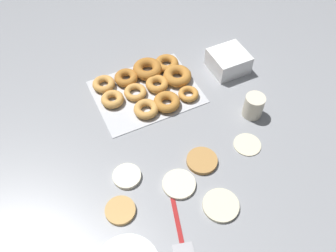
% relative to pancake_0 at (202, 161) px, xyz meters
% --- Properties ---
extents(ground_plane, '(3.00, 3.00, 0.00)m').
position_rel_pancake_0_xyz_m(ground_plane, '(0.06, -0.07, -0.01)').
color(ground_plane, gray).
extents(pancake_0, '(0.10, 0.10, 0.02)m').
position_rel_pancake_0_xyz_m(pancake_0, '(0.00, 0.00, 0.00)').
color(pancake_0, '#B27F42').
rests_on(pancake_0, ground_plane).
extents(pancake_1, '(0.11, 0.11, 0.01)m').
position_rel_pancake_0_xyz_m(pancake_1, '(0.11, 0.04, -0.00)').
color(pancake_1, beige).
rests_on(pancake_1, ground_plane).
extents(pancake_2, '(0.09, 0.09, 0.01)m').
position_rel_pancake_0_xyz_m(pancake_2, '(0.31, 0.05, -0.00)').
color(pancake_2, tan).
rests_on(pancake_2, ground_plane).
extents(pancake_3, '(0.10, 0.10, 0.01)m').
position_rel_pancake_0_xyz_m(pancake_3, '(-0.18, 0.01, -0.00)').
color(pancake_3, beige).
rests_on(pancake_3, ground_plane).
extents(pancake_4, '(0.09, 0.09, 0.01)m').
position_rel_pancake_0_xyz_m(pancake_4, '(0.25, -0.05, -0.00)').
color(pancake_4, silver).
rests_on(pancake_4, ground_plane).
extents(pancake_5, '(0.11, 0.11, 0.01)m').
position_rel_pancake_0_xyz_m(pancake_5, '(0.03, 0.17, -0.00)').
color(pancake_5, beige).
rests_on(pancake_5, ground_plane).
extents(donut_tray, '(0.39, 0.31, 0.05)m').
position_rel_pancake_0_xyz_m(donut_tray, '(0.02, -0.39, 0.01)').
color(donut_tray, silver).
rests_on(donut_tray, ground_plane).
extents(container_stack, '(0.14, 0.14, 0.08)m').
position_rel_pancake_0_xyz_m(container_stack, '(-0.31, -0.35, 0.03)').
color(container_stack, white).
rests_on(container_stack, ground_plane).
extents(paper_cup, '(0.07, 0.07, 0.09)m').
position_rel_pancake_0_xyz_m(paper_cup, '(-0.27, -0.10, 0.04)').
color(paper_cup, beige).
rests_on(paper_cup, ground_plane).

